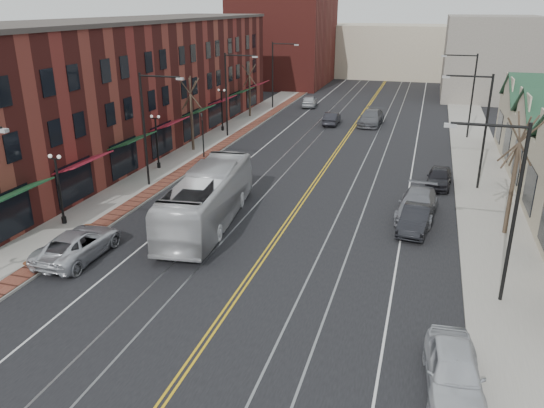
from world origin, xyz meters
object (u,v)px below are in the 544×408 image
Objects in this scene: parked_car_b at (416,219)px; parked_car_c at (417,205)px; parked_car_d at (439,177)px; parked_suv at (78,244)px; parked_car_a at (454,371)px; transit_bus at (208,198)px.

parked_car_c is at bearing 96.78° from parked_car_b.
parked_car_c is 6.59m from parked_car_d.
parked_suv reaches higher than parked_car_b.
parked_car_a is at bearing -78.84° from parked_car_c.
parked_suv is at bearing -145.99° from parked_car_b.
parked_car_c is (16.80, 10.94, 0.04)m from parked_suv.
parked_car_c is at bearing 92.20° from parked_car_a.
parked_car_a is (18.60, -5.22, 0.04)m from parked_suv.
parked_suv is (-4.78, -6.08, -0.90)m from transit_bus.
transit_bus is 7.79m from parked_suv.
parked_car_c reaches higher than parked_car_b.
parked_suv is 18.89m from parked_car_b.
parked_car_b is at bearing -94.33° from parked_car_d.
transit_bus reaches higher than parked_car_b.
parked_car_b is at bearing -153.26° from parked_suv.
transit_bus is at bearing -153.17° from parked_car_c.
parked_suv is 20.05m from parked_car_c.
parked_car_d is at bearing -136.66° from parked_suv.
parked_car_d is at bearing -145.77° from transit_bus.
parked_car_d is at bearing 83.23° from parked_car_c.
parked_car_a is at bearing -84.53° from parked_car_d.
parked_car_c is at bearing -147.40° from parked_suv.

